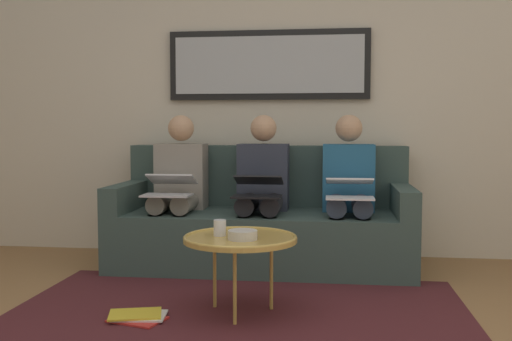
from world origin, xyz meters
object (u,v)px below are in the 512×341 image
(couch, at_px, (263,224))
(person_left, at_px, (349,187))
(coffee_table, at_px, (240,239))
(laptop_white, at_px, (350,188))
(laptop_silver, at_px, (170,186))
(magazine_stack, at_px, (137,316))
(cup, at_px, (220,228))
(person_right, at_px, (178,185))
(person_middle, at_px, (262,186))
(framed_mirror, at_px, (269,65))
(bowl, at_px, (243,235))
(laptop_black, at_px, (258,187))

(couch, xyz_separation_m, person_left, (-0.64, 0.07, 0.30))
(coffee_table, height_order, laptop_white, laptop_white)
(laptop_silver, relative_size, magazine_stack, 1.00)
(couch, xyz_separation_m, cup, (0.11, 1.19, 0.17))
(person_right, height_order, laptop_silver, person_right)
(laptop_white, bearing_deg, person_middle, -21.30)
(framed_mirror, bearing_deg, person_left, 144.47)
(laptop_silver, bearing_deg, bowl, 124.67)
(framed_mirror, height_order, person_middle, framed_mirror)
(person_middle, xyz_separation_m, magazine_stack, (0.53, 1.33, -0.59))
(person_left, xyz_separation_m, laptop_white, (0.00, 0.25, 0.02))
(bowl, xyz_separation_m, person_middle, (0.04, -1.22, 0.15))
(coffee_table, height_order, magazine_stack, coffee_table)
(cup, distance_m, person_right, 1.25)
(laptop_black, bearing_deg, cup, 83.10)
(person_middle, distance_m, laptop_black, 0.24)
(bowl, distance_m, magazine_stack, 0.72)
(couch, relative_size, person_middle, 1.93)
(couch, distance_m, person_middle, 0.31)
(cup, bearing_deg, magazine_stack, 25.92)
(cup, relative_size, person_left, 0.08)
(coffee_table, bearing_deg, person_middle, -89.34)
(coffee_table, distance_m, magazine_stack, 0.70)
(coffee_table, xyz_separation_m, laptop_silver, (0.65, -0.91, 0.20))
(couch, height_order, person_middle, person_middle)
(bowl, relative_size, person_left, 0.14)
(couch, height_order, framed_mirror, framed_mirror)
(laptop_white, xyz_separation_m, person_right, (1.28, -0.25, -0.02))
(framed_mirror, relative_size, laptop_white, 4.98)
(laptop_white, bearing_deg, magazine_stack, 42.76)
(coffee_table, xyz_separation_m, person_right, (0.65, -1.15, 0.19))
(cup, distance_m, magazine_stack, 0.66)
(magazine_stack, bearing_deg, laptop_silver, -83.99)
(person_middle, bearing_deg, framed_mirror, -90.00)
(bowl, height_order, person_middle, person_middle)
(couch, bearing_deg, person_middle, 90.00)
(couch, distance_m, cup, 1.21)
(framed_mirror, distance_m, cup, 1.91)
(couch, relative_size, cup, 24.44)
(person_right, bearing_deg, laptop_white, 168.97)
(coffee_table, xyz_separation_m, magazine_stack, (0.54, 0.18, -0.40))
(couch, bearing_deg, magazine_stack, 69.37)
(coffee_table, bearing_deg, cup, -11.82)
(coffee_table, xyz_separation_m, person_left, (-0.63, -1.15, 0.19))
(couch, xyz_separation_m, framed_mirror, (0.00, -0.39, 1.24))
(person_middle, bearing_deg, coffee_table, 90.66)
(laptop_silver, bearing_deg, person_middle, -159.51)
(framed_mirror, xyz_separation_m, cup, (0.11, 1.58, -1.07))
(cup, height_order, person_left, person_left)
(laptop_white, distance_m, person_middle, 0.69)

